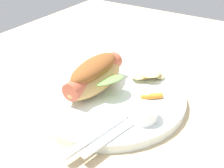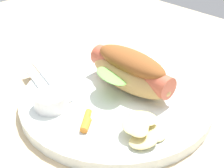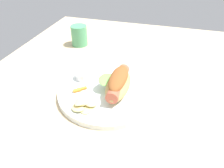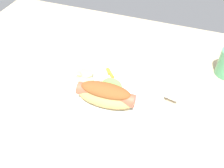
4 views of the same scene
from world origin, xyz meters
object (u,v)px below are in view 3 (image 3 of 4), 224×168
knife (94,70)px  drinking_cup (79,36)px  sauce_ramekin (83,75)px  plate (108,92)px  hot_dog (118,83)px  chips_pile (84,104)px  carrot_garnish (79,90)px  fork (101,70)px

knife → drinking_cup: 24.83cm
drinking_cup → sauce_ramekin: bearing=25.4°
plate → hot_dog: (-0.08, 2.91, 3.78)cm
hot_dog → chips_pile: bearing=142.3°
carrot_garnish → knife: bearing=177.8°
plate → sauce_ramekin: size_ratio=6.00×
sauce_ramekin → fork: (-6.20, 3.68, -0.92)cm
fork → knife: same height
chips_pile → carrot_garnish: size_ratio=2.06×
chips_pile → knife: bearing=-168.1°
sauce_ramekin → drinking_cup: drinking_cup is taller
fork → drinking_cup: 25.28cm
plate → drinking_cup: bearing=-143.9°
carrot_garnish → hot_dog: bearing=105.4°
drinking_cup → plate: bearing=36.1°
plate → drinking_cup: drinking_cup is taller
hot_dog → fork: size_ratio=1.03×
hot_dog → drinking_cup: size_ratio=1.87×
carrot_garnish → sauce_ramekin: bearing=-169.2°
sauce_ramekin → knife: size_ratio=0.33×
plate → drinking_cup: size_ratio=3.52×
fork → sauce_ramekin: bearing=159.4°
plate → carrot_garnish: bearing=-69.9°
carrot_garnish → drinking_cup: 34.95cm
knife → hot_dog: bearing=-119.0°
hot_dog → carrot_garnish: 11.52cm
plate → knife: (-8.85, -7.48, 0.98)cm
hot_dog → carrot_garnish: size_ratio=4.26×
fork → chips_pile: bearing=-164.5°
sauce_ramekin → fork: 7.27cm
plate → carrot_garnish: 8.54cm
hot_dog → carrot_garnish: bearing=104.0°
knife → carrot_garnish: bearing=-171.1°
plate → fork: bearing=-150.7°
fork → plate: bearing=-140.6°
plate → hot_dog: size_ratio=1.88×
carrot_garnish → drinking_cup: (-32.19, -13.46, 2.04)cm
hot_dog → sauce_ramekin: bearing=72.5°
plate → hot_dog: bearing=91.5°
carrot_garnish → drinking_cup: size_ratio=0.44×
drinking_cup → carrot_garnish: bearing=22.7°
chips_pile → carrot_garnish: bearing=-145.2°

